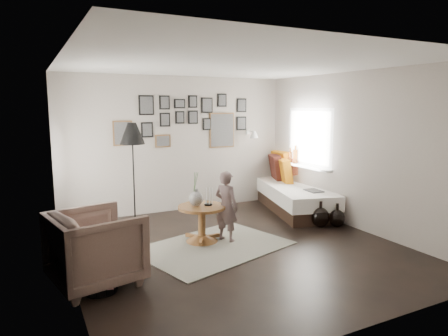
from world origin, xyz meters
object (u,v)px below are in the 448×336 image
magazine_basket (101,274)px  child (226,206)px  daybed (292,193)px  floor_lamp (132,138)px  armchair (96,248)px  pedestal_table (202,225)px  demijohn_small (337,218)px  vase (196,196)px  demijohn_large (320,217)px

magazine_basket → child: bearing=23.6°
daybed → child: 2.27m
daybed → floor_lamp: bearing=-169.8°
armchair → child: size_ratio=0.88×
daybed → armchair: size_ratio=2.50×
pedestal_table → demijohn_small: 2.37m
magazine_basket → child: (2.00, 0.87, 0.33)m
vase → child: 0.49m
pedestal_table → demijohn_small: (2.34, -0.35, -0.10)m
child → vase: bearing=42.7°
daybed → demijohn_large: daybed is taller
vase → daybed: size_ratio=0.21×
vase → demijohn_small: vase is taller
pedestal_table → demijohn_large: 2.10m
armchair → child: 2.11m
daybed → magazine_basket: 4.44m
daybed → demijohn_small: daybed is taller
armchair → demijohn_large: size_ratio=2.10×
pedestal_table → child: size_ratio=0.66×
daybed → pedestal_table: bearing=-143.1°
daybed → armchair: 4.35m
magazine_basket → demijohn_large: size_ratio=0.93×
daybed → vase: bearing=-144.2°
pedestal_table → demijohn_small: size_ratio=1.73×
demijohn_small → child: (-1.99, 0.22, 0.39)m
demijohn_small → armchair: bearing=-174.0°
daybed → demijohn_large: (-0.26, -1.16, -0.16)m
pedestal_table → magazine_basket: bearing=-148.8°
vase → pedestal_table: bearing=-14.0°
magazine_basket → vase: bearing=33.0°
pedestal_table → vase: bearing=166.0°
vase → daybed: bearing=20.7°
magazine_basket → demijohn_small: magazine_basket is taller
floor_lamp → demijohn_large: floor_lamp is taller
magazine_basket → child: child is taller
armchair → magazine_basket: armchair is taller
vase → floor_lamp: 1.56m
vase → daybed: 2.62m
vase → magazine_basket: bearing=-147.0°
armchair → child: (2.01, 0.64, 0.11)m
pedestal_table → demijohn_small: pedestal_table is taller
pedestal_table → armchair: 1.84m
vase → daybed: (2.42, 0.92, -0.38)m
vase → demijohn_small: (2.42, -0.37, -0.56)m
daybed → demijohn_small: (0.00, -1.28, -0.18)m
floor_lamp → demijohn_small: bearing=-26.8°
pedestal_table → vase: vase is taller
demijohn_large → vase: bearing=173.4°
floor_lamp → demijohn_small: floor_lamp is taller
demijohn_small → child: 2.04m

